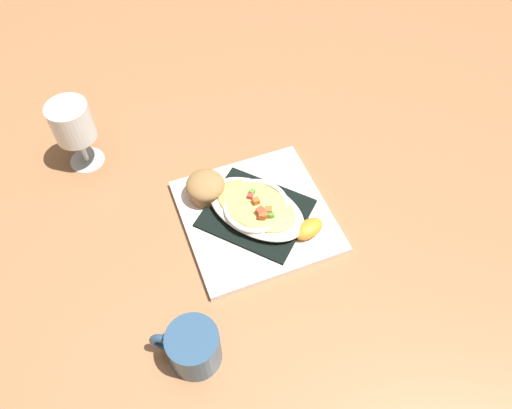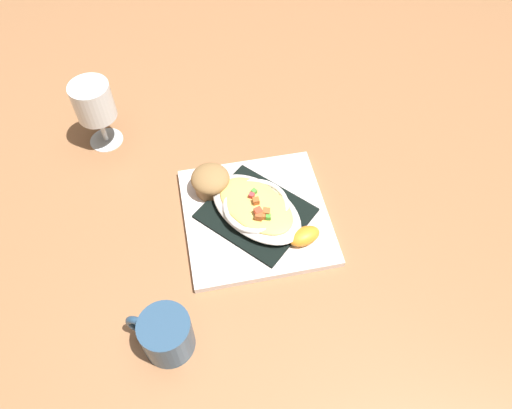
{
  "view_description": "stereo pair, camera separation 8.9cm",
  "coord_description": "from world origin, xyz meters",
  "px_view_note": "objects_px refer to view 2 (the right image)",
  "views": [
    {
      "loc": [
        0.5,
        -0.17,
        0.77
      ],
      "look_at": [
        0.0,
        0.0,
        0.04
      ],
      "focal_mm": 34.52,
      "sensor_mm": 36.0,
      "label": 1
    },
    {
      "loc": [
        0.52,
        -0.08,
        0.77
      ],
      "look_at": [
        0.0,
        0.0,
        0.04
      ],
      "focal_mm": 34.52,
      "sensor_mm": 36.0,
      "label": 2
    }
  ],
  "objects_px": {
    "orange_garnish": "(304,236)",
    "gratin_dish": "(256,207)",
    "coffee_mug": "(166,336)",
    "muffin": "(211,181)",
    "square_plate": "(256,216)",
    "stemmed_glass": "(94,105)"
  },
  "relations": [
    {
      "from": "orange_garnish",
      "to": "gratin_dish",
      "type": "bearing_deg",
      "value": -132.08
    },
    {
      "from": "gratin_dish",
      "to": "coffee_mug",
      "type": "relative_size",
      "value": 2.16
    },
    {
      "from": "orange_garnish",
      "to": "muffin",
      "type": "bearing_deg",
      "value": -132.45
    },
    {
      "from": "orange_garnish",
      "to": "coffee_mug",
      "type": "bearing_deg",
      "value": -59.16
    },
    {
      "from": "square_plate",
      "to": "orange_garnish",
      "type": "distance_m",
      "value": 0.1
    },
    {
      "from": "coffee_mug",
      "to": "stemmed_glass",
      "type": "distance_m",
      "value": 0.48
    },
    {
      "from": "square_plate",
      "to": "muffin",
      "type": "xyz_separation_m",
      "value": [
        -0.07,
        -0.08,
        0.03
      ]
    },
    {
      "from": "muffin",
      "to": "coffee_mug",
      "type": "xyz_separation_m",
      "value": [
        0.29,
        -0.1,
        -0.01
      ]
    },
    {
      "from": "muffin",
      "to": "gratin_dish",
      "type": "bearing_deg",
      "value": 47.18
    },
    {
      "from": "orange_garnish",
      "to": "coffee_mug",
      "type": "height_order",
      "value": "coffee_mug"
    },
    {
      "from": "coffee_mug",
      "to": "stemmed_glass",
      "type": "bearing_deg",
      "value": -167.14
    },
    {
      "from": "gratin_dish",
      "to": "orange_garnish",
      "type": "relative_size",
      "value": 3.38
    },
    {
      "from": "gratin_dish",
      "to": "coffee_mug",
      "type": "bearing_deg",
      "value": -38.85
    },
    {
      "from": "square_plate",
      "to": "gratin_dish",
      "type": "xyz_separation_m",
      "value": [
        0.0,
        0.0,
        0.03
      ]
    },
    {
      "from": "gratin_dish",
      "to": "muffin",
      "type": "xyz_separation_m",
      "value": [
        -0.07,
        -0.08,
        0.01
      ]
    },
    {
      "from": "square_plate",
      "to": "muffin",
      "type": "relative_size",
      "value": 3.62
    },
    {
      "from": "stemmed_glass",
      "to": "square_plate",
      "type": "bearing_deg",
      "value": 48.61
    },
    {
      "from": "gratin_dish",
      "to": "coffee_mug",
      "type": "xyz_separation_m",
      "value": [
        0.22,
        -0.18,
        -0.0
      ]
    },
    {
      "from": "coffee_mug",
      "to": "muffin",
      "type": "bearing_deg",
      "value": 160.93
    },
    {
      "from": "gratin_dish",
      "to": "orange_garnish",
      "type": "height_order",
      "value": "gratin_dish"
    },
    {
      "from": "muffin",
      "to": "coffee_mug",
      "type": "relative_size",
      "value": 0.7
    },
    {
      "from": "muffin",
      "to": "stemmed_glass",
      "type": "relative_size",
      "value": 0.49
    }
  ]
}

